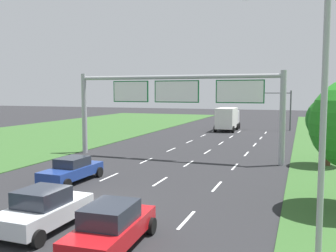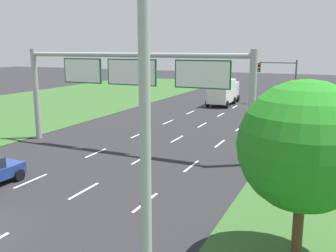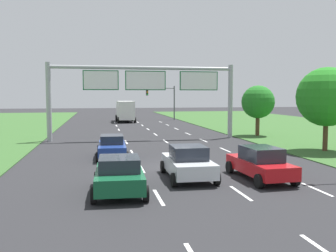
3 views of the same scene
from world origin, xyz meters
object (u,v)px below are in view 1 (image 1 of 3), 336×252
(box_truck, at_px, (228,118))
(car_mid_lane, at_px, (111,226))
(sign_gantry, at_px, (177,98))
(car_far_ahead, at_px, (44,209))
(street_lamp, at_px, (309,105))
(car_near_red, at_px, (72,170))
(roadside_tree_mid, at_px, (329,120))
(traffic_light_mast, at_px, (276,103))

(box_truck, bearing_deg, car_mid_lane, -85.89)
(sign_gantry, bearing_deg, car_far_ahead, -90.16)
(street_lamp, bearing_deg, car_near_red, 150.10)
(car_far_ahead, relative_size, roadside_tree_mid, 0.84)
(car_mid_lane, xyz_separation_m, sign_gantry, (-3.40, 17.42, 4.17))
(car_near_red, relative_size, traffic_light_mast, 0.81)
(box_truck, height_order, sign_gantry, sign_gantry)
(car_mid_lane, bearing_deg, roadside_tree_mid, 63.39)
(traffic_light_mast, height_order, roadside_tree_mid, traffic_light_mast)
(roadside_tree_mid, bearing_deg, car_near_red, -144.98)
(car_near_red, distance_m, roadside_tree_mid, 18.35)
(car_near_red, relative_size, car_far_ahead, 1.06)
(box_truck, bearing_deg, car_far_ahead, -90.68)
(car_mid_lane, xyz_separation_m, traffic_light_mast, (2.61, 43.58, 3.06))
(car_near_red, distance_m, sign_gantry, 11.06)
(car_far_ahead, bearing_deg, traffic_light_mast, 82.64)
(box_truck, distance_m, street_lamp, 42.07)
(box_truck, relative_size, street_lamp, 0.85)
(car_mid_lane, height_order, street_lamp, street_lamp)
(street_lamp, bearing_deg, sign_gantry, 119.39)
(box_truck, height_order, roadside_tree_mid, roadside_tree_mid)
(car_far_ahead, xyz_separation_m, traffic_light_mast, (6.05, 42.79, 3.06))
(sign_gantry, height_order, roadside_tree_mid, sign_gantry)
(car_far_ahead, height_order, box_truck, box_truck)
(traffic_light_mast, xyz_separation_m, street_lamp, (3.67, -43.34, 1.21))
(traffic_light_mast, height_order, street_lamp, street_lamp)
(car_mid_lane, relative_size, street_lamp, 0.53)
(car_near_red, relative_size, car_mid_lane, 1.01)
(car_near_red, xyz_separation_m, car_far_ahead, (3.47, -7.04, 0.06))
(car_near_red, bearing_deg, street_lamp, -28.47)
(roadside_tree_mid, bearing_deg, car_mid_lane, -113.56)
(car_near_red, distance_m, street_lamp, 15.83)
(street_lamp, bearing_deg, car_far_ahead, 176.79)
(box_truck, bearing_deg, car_near_red, -96.57)
(box_truck, relative_size, sign_gantry, 0.42)
(street_lamp, bearing_deg, car_mid_lane, -177.83)
(car_far_ahead, bearing_deg, box_truck, 91.11)
(car_near_red, distance_m, box_truck, 33.29)
(car_far_ahead, relative_size, box_truck, 0.59)
(car_near_red, xyz_separation_m, box_truck, (3.17, 33.13, 0.97))
(car_far_ahead, bearing_deg, car_near_red, 116.92)
(box_truck, distance_m, roadside_tree_mid, 25.60)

